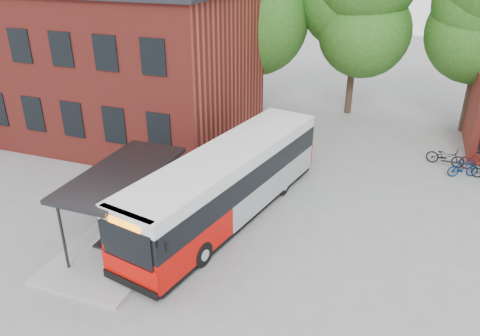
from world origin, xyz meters
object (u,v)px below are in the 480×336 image
at_px(bicycle_0, 445,156).
at_px(bicycle_3, 480,162).
at_px(bicycle_1, 463,168).
at_px(bus_shelter, 125,206).
at_px(city_bus, 228,184).

height_order(bicycle_0, bicycle_3, bicycle_3).
distance_m(bicycle_1, bicycle_3, 1.16).
distance_m(bus_shelter, bicycle_0, 16.08).
height_order(city_bus, bicycle_0, city_bus).
height_order(bus_shelter, bicycle_1, bus_shelter).
xyz_separation_m(bicycle_0, bicycle_3, (1.54, -0.30, 0.07)).
bearing_deg(city_bus, bicycle_1, 49.79).
xyz_separation_m(bus_shelter, city_bus, (2.91, 2.91, -0.00)).
relative_size(city_bus, bicycle_0, 6.21).
height_order(bus_shelter, bicycle_3, bus_shelter).
bearing_deg(city_bus, bicycle_3, 50.63).
xyz_separation_m(city_bus, bicycle_1, (9.24, 7.26, -1.00)).
distance_m(city_bus, bicycle_3, 12.92).
relative_size(city_bus, bicycle_3, 6.24).
distance_m(bus_shelter, bicycle_1, 15.87).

